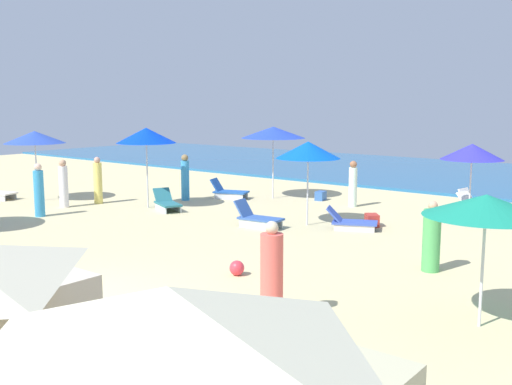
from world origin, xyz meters
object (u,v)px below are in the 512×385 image
at_px(cooler_box_0, 372,220).
at_px(cooler_box_2, 321,196).
at_px(beachgoer_2, 431,239).
at_px(beachgoer_5, 64,185).
at_px(lounge_chair_5_0, 167,203).
at_px(beachgoer_6, 353,185).
at_px(lounge_chair_8_1, 479,205).
at_px(umbrella_4, 273,132).
at_px(beachgoer_4, 272,275).
at_px(beach_ball_1, 237,268).
at_px(lounge_chair_1_0, 351,222).
at_px(umbrella_0, 486,206).
at_px(lounge_chair_8_0, 478,207).
at_px(umbrella_5, 146,135).
at_px(umbrella_2, 35,137).
at_px(lounge_chair_4_0, 228,191).
at_px(beachgoer_0, 98,181).
at_px(umbrella_8, 472,152).
at_px(lounge_chair_1_1, 257,218).
at_px(umbrella_1, 308,150).
at_px(beachgoer_1, 185,178).
at_px(beachgoer_3, 39,191).

distance_m(cooler_box_0, cooler_box_2, 4.81).
relative_size(beachgoer_2, beachgoer_5, 0.93).
xyz_separation_m(lounge_chair_5_0, beachgoer_6, (4.53, 4.56, 0.52)).
xyz_separation_m(lounge_chair_5_0, lounge_chair_8_1, (8.46, 5.96, 0.03)).
distance_m(umbrella_4, beachgoer_2, 10.56).
distance_m(beachgoer_4, beach_ball_1, 2.78).
height_order(beachgoer_5, cooler_box_0, beachgoer_5).
distance_m(lounge_chair_1_0, lounge_chair_5_0, 6.51).
relative_size(umbrella_0, umbrella_4, 0.81).
relative_size(lounge_chair_8_1, cooler_box_2, 3.30).
bearing_deg(lounge_chair_1_0, lounge_chair_8_0, -51.59).
bearing_deg(umbrella_4, lounge_chair_8_0, 9.63).
xyz_separation_m(umbrella_4, umbrella_5, (-2.14, -4.35, 0.00)).
relative_size(umbrella_2, lounge_chair_4_0, 1.70).
relative_size(umbrella_4, beachgoer_0, 1.61).
distance_m(beachgoer_2, cooler_box_0, 4.79).
relative_size(umbrella_8, beachgoer_0, 1.42).
bearing_deg(cooler_box_2, lounge_chair_1_1, 2.49).
relative_size(umbrella_1, lounge_chair_4_0, 1.64).
height_order(lounge_chair_8_0, beachgoer_0, beachgoer_0).
relative_size(umbrella_8, beachgoer_1, 1.40).
bearing_deg(beachgoer_6, lounge_chair_5_0, 137.76).
height_order(lounge_chair_8_0, beachgoer_5, beachgoer_5).
xyz_separation_m(beachgoer_3, cooler_box_2, (5.29, 8.33, -0.65)).
xyz_separation_m(umbrella_1, lounge_chair_1_0, (1.33, 0.25, -2.01)).
bearing_deg(umbrella_5, umbrella_8, 24.63).
bearing_deg(umbrella_2, beachgoer_0, 25.06).
bearing_deg(beachgoer_1, umbrella_2, 10.93).
distance_m(lounge_chair_4_0, umbrella_8, 9.00).
bearing_deg(beach_ball_1, beachgoer_0, 158.96).
relative_size(umbrella_1, lounge_chair_8_1, 1.70).
relative_size(umbrella_1, beach_ball_1, 7.80).
distance_m(beachgoer_1, cooler_box_2, 5.09).
relative_size(umbrella_2, beachgoer_3, 1.51).
distance_m(umbrella_4, beachgoer_5, 7.77).
xyz_separation_m(lounge_chair_1_0, beachgoer_3, (-8.77, -4.47, 0.58)).
bearing_deg(umbrella_4, beachgoer_0, -130.75).
xyz_separation_m(umbrella_4, cooler_box_0, (5.41, -2.29, -2.32)).
bearing_deg(cooler_box_0, lounge_chair_8_1, -66.22).
bearing_deg(umbrella_0, umbrella_8, 110.53).
height_order(lounge_chair_1_1, cooler_box_0, lounge_chair_1_1).
bearing_deg(lounge_chair_5_0, beachgoer_6, -20.32).
xyz_separation_m(beachgoer_4, cooler_box_2, (-6.08, 11.02, -0.62)).
distance_m(umbrella_8, lounge_chair_8_1, 2.48).
distance_m(beachgoer_2, beachgoer_5, 13.14).
distance_m(umbrella_0, lounge_chair_5_0, 12.64).
relative_size(beachgoer_1, beachgoer_6, 1.06).
distance_m(beachgoer_4, cooler_box_2, 12.60).
xyz_separation_m(lounge_chair_4_0, beachgoer_1, (-0.98, -1.30, 0.56)).
height_order(umbrella_5, lounge_chair_8_1, umbrella_5).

